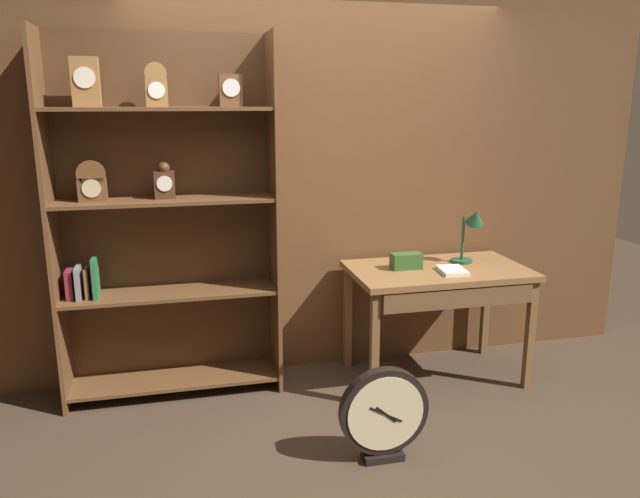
% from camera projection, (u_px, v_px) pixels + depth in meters
% --- Properties ---
extents(ground_plane, '(10.00, 10.00, 0.00)m').
position_uv_depth(ground_plane, '(373.00, 454.00, 3.35)').
color(ground_plane, '#3D2D21').
extents(back_wood_panel, '(4.80, 0.05, 2.60)m').
position_uv_depth(back_wood_panel, '(320.00, 186.00, 4.22)').
color(back_wood_panel, brown).
rests_on(back_wood_panel, ground).
extents(bookshelf, '(1.36, 0.36, 2.28)m').
position_uv_depth(bookshelf, '(162.00, 220.00, 3.83)').
color(bookshelf, brown).
rests_on(bookshelf, ground).
extents(workbench, '(1.18, 0.70, 0.79)m').
position_uv_depth(workbench, '(439.00, 282.00, 4.10)').
color(workbench, brown).
rests_on(workbench, ground).
extents(desk_lamp, '(0.21, 0.21, 0.39)m').
position_uv_depth(desk_lamp, '(472.00, 228.00, 4.17)').
color(desk_lamp, '#1E472D').
rests_on(desk_lamp, workbench).
extents(toolbox_small, '(0.20, 0.10, 0.10)m').
position_uv_depth(toolbox_small, '(406.00, 261.00, 4.08)').
color(toolbox_small, '#2D5123').
rests_on(toolbox_small, workbench).
extents(open_repair_manual, '(0.18, 0.24, 0.02)m').
position_uv_depth(open_repair_manual, '(452.00, 271.00, 3.99)').
color(open_repair_manual, silver).
rests_on(open_repair_manual, workbench).
extents(round_clock_large, '(0.48, 0.11, 0.52)m').
position_uv_depth(round_clock_large, '(384.00, 414.00, 3.24)').
color(round_clock_large, black).
rests_on(round_clock_large, ground).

